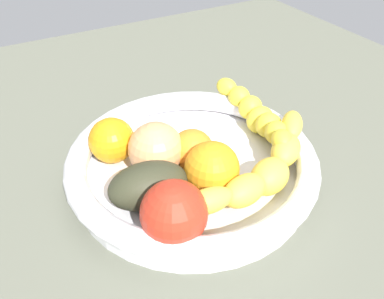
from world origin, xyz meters
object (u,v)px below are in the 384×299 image
tomato_red (174,213)px  avocado_dark (148,186)px  orange_mid_left (112,140)px  orange_front (192,149)px  banana_draped_left (264,168)px  orange_mid_right (209,169)px  banana_draped_right (257,115)px  fruit_bowl (192,164)px  peach_blush (156,149)px

tomato_red → avocado_dark: bearing=-87.7°
orange_mid_left → avocado_dark: size_ratio=0.65×
orange_front → orange_mid_left: orange_mid_left is taller
banana_draped_left → orange_front: 9.73cm
orange_mid_right → avocado_dark: size_ratio=0.71×
banana_draped_left → avocado_dark: 14.19cm
orange_mid_right → banana_draped_right: bearing=-149.7°
fruit_bowl → banana_draped_right: 12.81cm
banana_draped_left → banana_draped_right: (-6.48, -10.12, 0.03)cm
fruit_bowl → orange_mid_right: bearing=86.1°
orange_front → tomato_red: bearing=52.0°
banana_draped_right → orange_front: (12.23, 2.27, -0.16)cm
fruit_bowl → banana_draped_left: size_ratio=1.39×
orange_front → peach_blush: 4.69cm
orange_mid_right → peach_blush: peach_blush is taller
orange_mid_left → peach_blush: bearing=127.5°
orange_front → orange_mid_left: 10.75cm
banana_draped_right → orange_front: 12.44cm
fruit_bowl → tomato_red: bearing=51.7°
tomato_red → peach_blush: bearing=-105.8°
fruit_bowl → avocado_dark: 8.69cm
banana_draped_right → peach_blush: peach_blush is taller
fruit_bowl → orange_front: orange_front is taller
banana_draped_left → orange_front: bearing=-53.8°
tomato_red → orange_mid_right: bearing=-147.4°
avocado_dark → orange_mid_left: bearing=-86.3°
tomato_red → banana_draped_left: bearing=-172.1°
banana_draped_right → orange_mid_right: (12.66, 7.40, 0.37)cm
banana_draped_left → orange_mid_left: bearing=-45.6°
fruit_bowl → orange_mid_right: size_ratio=4.89×
orange_mid_left → tomato_red: (-0.90, 16.32, 0.56)cm
orange_mid_left → orange_front: bearing=141.9°
fruit_bowl → peach_blush: bearing=-20.6°
avocado_dark → banana_draped_right: bearing=-163.6°
banana_draped_left → banana_draped_right: 12.02cm
banana_draped_right → orange_front: orange_front is taller
banana_draped_right → orange_mid_right: bearing=30.3°
fruit_bowl → orange_front: 2.25cm
peach_blush → avocado_dark: peach_blush is taller
fruit_bowl → orange_front: size_ratio=5.81×
peach_blush → tomato_red: tomato_red is taller
fruit_bowl → orange_front: bearing=-112.0°
orange_mid_left → banana_draped_left: bearing=134.4°
peach_blush → tomato_red: (3.13, 11.06, 0.06)cm
fruit_bowl → orange_mid_right: orange_mid_right is taller
banana_draped_left → fruit_bowl: bearing=-52.4°
fruit_bowl → tomato_red: size_ratio=4.54×
banana_draped_right → avocado_dark: (20.03, 5.89, -0.19)cm
fruit_bowl → banana_draped_left: (-5.85, 7.60, 2.37)cm
orange_front → orange_mid_left: (8.46, -6.63, 0.23)cm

